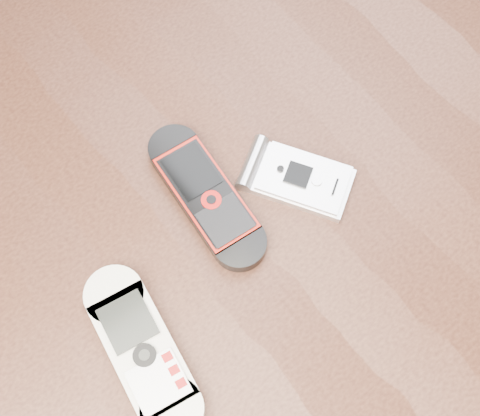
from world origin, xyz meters
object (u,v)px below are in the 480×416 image
at_px(table, 236,258).
at_px(nokia_white, 143,351).
at_px(nokia_black_red, 206,195).
at_px(motorola_razr, 301,179).

relative_size(table, nokia_white, 8.48).
bearing_deg(table, nokia_black_red, 107.28).
bearing_deg(nokia_black_red, nokia_white, -142.52).
xyz_separation_m(nokia_white, motorola_razr, (0.18, 0.03, -0.00)).
xyz_separation_m(table, nokia_black_red, (-0.01, 0.03, 0.11)).
relative_size(nokia_white, nokia_black_red, 0.99).
xyz_separation_m(nokia_white, nokia_black_red, (0.11, 0.07, -0.00)).
relative_size(nokia_white, motorola_razr, 1.53).
bearing_deg(table, nokia_white, -161.05).
bearing_deg(nokia_white, motorola_razr, 19.66).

